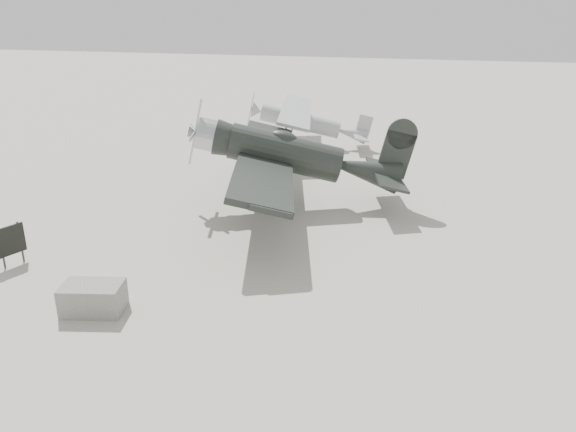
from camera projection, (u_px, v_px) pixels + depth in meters
name	position (u px, v px, depth m)	size (l,w,h in m)	color
ground	(228.00, 263.00, 18.16)	(160.00, 160.00, 0.00)	#A8A295
lowwing_monoplane	(295.00, 156.00, 22.71)	(9.07, 12.47, 4.03)	black
highwing_monoplane	(305.00, 119.00, 32.41)	(7.10, 9.92, 2.80)	#AEB0B3
equipment_block	(93.00, 298.00, 15.15)	(1.61, 1.00, 0.80)	slate
sign_board	(10.00, 241.00, 17.78)	(0.37, 0.93, 1.38)	#333333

